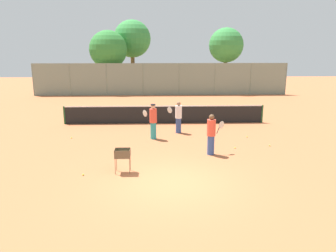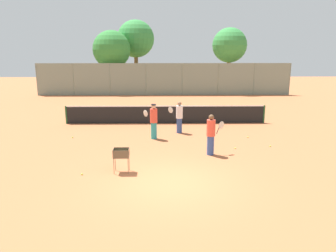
{
  "view_description": "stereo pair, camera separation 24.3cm",
  "coord_description": "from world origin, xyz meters",
  "views": [
    {
      "loc": [
        -0.46,
        -10.23,
        4.45
      ],
      "look_at": [
        0.05,
        4.0,
        1.0
      ],
      "focal_mm": 35.0,
      "sensor_mm": 36.0,
      "label": 1
    },
    {
      "loc": [
        -0.22,
        -10.24,
        4.45
      ],
      "look_at": [
        0.05,
        4.0,
        1.0
      ],
      "focal_mm": 35.0,
      "sensor_mm": 36.0,
      "label": 2
    }
  ],
  "objects": [
    {
      "name": "ground_plane",
      "position": [
        0.0,
        0.0,
        0.0
      ],
      "size": [
        80.0,
        80.0,
        0.0
      ],
      "primitive_type": "plane",
      "color": "#B7663D"
    },
    {
      "name": "tennis_net",
      "position": [
        0.0,
        8.84,
        0.56
      ],
      "size": [
        11.89,
        0.1,
        1.07
      ],
      "color": "#26592D",
      "rests_on": "ground_plane"
    },
    {
      "name": "back_fence",
      "position": [
        -0.0,
        20.59,
        1.49
      ],
      "size": [
        23.82,
        0.08,
        2.98
      ],
      "color": "gray",
      "rests_on": "ground_plane"
    },
    {
      "name": "tree_0",
      "position": [
        6.41,
        22.51,
        4.58
      ],
      "size": [
        3.36,
        3.36,
        6.29
      ],
      "color": "brown",
      "rests_on": "ground_plane"
    },
    {
      "name": "tree_1",
      "position": [
        -5.11,
        22.63,
        4.19
      ],
      "size": [
        3.68,
        3.68,
        6.04
      ],
      "color": "brown",
      "rests_on": "ground_plane"
    },
    {
      "name": "tree_2",
      "position": [
        -2.94,
        25.2,
        5.24
      ],
      "size": [
        3.87,
        3.87,
        7.21
      ],
      "color": "brown",
      "rests_on": "ground_plane"
    },
    {
      "name": "player_white_outfit",
      "position": [
        1.83,
        2.94,
        0.89
      ],
      "size": [
        0.84,
        0.55,
        1.74
      ],
      "rotation": [
        0.0,
        0.0,
        0.5
      ],
      "color": "#334C8C",
      "rests_on": "ground_plane"
    },
    {
      "name": "player_red_cap",
      "position": [
        0.69,
        6.59,
        0.86
      ],
      "size": [
        0.81,
        0.57,
        1.68
      ],
      "rotation": [
        0.0,
        0.0,
        2.6
      ],
      "color": "#334C8C",
      "rests_on": "ground_plane"
    },
    {
      "name": "player_yellow_shirt",
      "position": [
        -0.63,
        5.47,
        0.91
      ],
      "size": [
        0.76,
        0.67,
        1.75
      ],
      "rotation": [
        0.0,
        0.0,
        2.44
      ],
      "color": "teal",
      "rests_on": "ground_plane"
    },
    {
      "name": "ball_cart",
      "position": [
        -1.67,
        1.0,
        0.66
      ],
      "size": [
        0.56,
        0.41,
        0.88
      ],
      "color": "brown",
      "rests_on": "ground_plane"
    },
    {
      "name": "tennis_ball_0",
      "position": [
        -3.09,
        0.76,
        0.03
      ],
      "size": [
        0.07,
        0.07,
        0.07
      ],
      "primitive_type": "sphere",
      "color": "#D1E54C",
      "rests_on": "ground_plane"
    },
    {
      "name": "tennis_ball_1",
      "position": [
        4.74,
        4.01,
        0.03
      ],
      "size": [
        0.07,
        0.07,
        0.07
      ],
      "primitive_type": "sphere",
      "color": "#D1E54C",
      "rests_on": "ground_plane"
    },
    {
      "name": "tennis_ball_2",
      "position": [
        4.11,
        5.55,
        0.03
      ],
      "size": [
        0.07,
        0.07,
        0.07
      ],
      "primitive_type": "sphere",
      "color": "#D1E54C",
      "rests_on": "ground_plane"
    },
    {
      "name": "tennis_ball_3",
      "position": [
        -4.72,
        5.68,
        0.03
      ],
      "size": [
        0.07,
        0.07,
        0.07
      ],
      "primitive_type": "sphere",
      "color": "#D1E54C",
      "rests_on": "ground_plane"
    },
    {
      "name": "tennis_ball_4",
      "position": [
        3.06,
        3.72,
        0.03
      ],
      "size": [
        0.07,
        0.07,
        0.07
      ],
      "primitive_type": "sphere",
      "color": "#D1E54C",
      "rests_on": "ground_plane"
    },
    {
      "name": "parked_car",
      "position": [
        -0.92,
        24.83,
        0.66
      ],
      "size": [
        4.2,
        1.7,
        1.6
      ],
      "color": "white",
      "rests_on": "ground_plane"
    }
  ]
}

